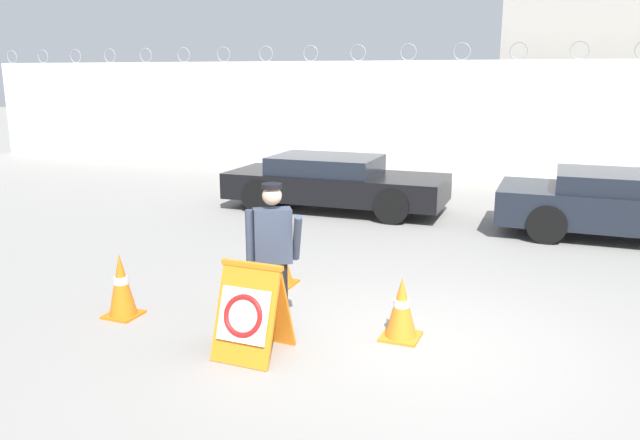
{
  "coord_description": "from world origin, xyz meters",
  "views": [
    {
      "loc": [
        1.45,
        -6.32,
        2.94
      ],
      "look_at": [
        -1.83,
        1.83,
        0.86
      ],
      "focal_mm": 35.0,
      "sensor_mm": 36.0,
      "label": 1
    }
  ],
  "objects_px": {
    "barricade_sign": "(251,310)",
    "traffic_cone_far": "(121,285)",
    "traffic_cone_mid": "(281,262)",
    "parked_car_front_coupe": "(334,182)",
    "parked_car_rear_sedan": "(634,205)",
    "traffic_cone_near": "(402,308)",
    "security_guard": "(273,250)"
  },
  "relations": [
    {
      "from": "security_guard",
      "to": "parked_car_front_coupe",
      "type": "distance_m",
      "value": 6.61
    },
    {
      "from": "barricade_sign",
      "to": "traffic_cone_mid",
      "type": "relative_size",
      "value": 1.52
    },
    {
      "from": "barricade_sign",
      "to": "traffic_cone_far",
      "type": "height_order",
      "value": "barricade_sign"
    },
    {
      "from": "traffic_cone_mid",
      "to": "traffic_cone_far",
      "type": "height_order",
      "value": "traffic_cone_far"
    },
    {
      "from": "traffic_cone_mid",
      "to": "parked_car_front_coupe",
      "type": "bearing_deg",
      "value": 102.04
    },
    {
      "from": "traffic_cone_near",
      "to": "traffic_cone_mid",
      "type": "xyz_separation_m",
      "value": [
        -2.06,
        1.16,
        -0.03
      ]
    },
    {
      "from": "parked_car_front_coupe",
      "to": "traffic_cone_near",
      "type": "bearing_deg",
      "value": -64.35
    },
    {
      "from": "security_guard",
      "to": "traffic_cone_mid",
      "type": "xyz_separation_m",
      "value": [
        -0.62,
        1.47,
        -0.63
      ]
    },
    {
      "from": "barricade_sign",
      "to": "parked_car_rear_sedan",
      "type": "xyz_separation_m",
      "value": [
        4.13,
        6.79,
        0.12
      ]
    },
    {
      "from": "traffic_cone_far",
      "to": "parked_car_front_coupe",
      "type": "relative_size",
      "value": 0.17
    },
    {
      "from": "traffic_cone_near",
      "to": "traffic_cone_far",
      "type": "relative_size",
      "value": 0.9
    },
    {
      "from": "traffic_cone_mid",
      "to": "parked_car_front_coupe",
      "type": "height_order",
      "value": "parked_car_front_coupe"
    },
    {
      "from": "traffic_cone_far",
      "to": "barricade_sign",
      "type": "bearing_deg",
      "value": -10.61
    },
    {
      "from": "traffic_cone_near",
      "to": "traffic_cone_far",
      "type": "xyz_separation_m",
      "value": [
        -3.36,
        -0.65,
        0.04
      ]
    },
    {
      "from": "barricade_sign",
      "to": "traffic_cone_near",
      "type": "height_order",
      "value": "barricade_sign"
    },
    {
      "from": "parked_car_rear_sedan",
      "to": "traffic_cone_mid",
      "type": "bearing_deg",
      "value": -137.28
    },
    {
      "from": "traffic_cone_near",
      "to": "security_guard",
      "type": "bearing_deg",
      "value": -167.84
    },
    {
      "from": "security_guard",
      "to": "traffic_cone_far",
      "type": "relative_size",
      "value": 2.15
    },
    {
      "from": "traffic_cone_near",
      "to": "parked_car_front_coupe",
      "type": "bearing_deg",
      "value": 117.08
    },
    {
      "from": "traffic_cone_far",
      "to": "parked_car_front_coupe",
      "type": "distance_m",
      "value": 6.73
    },
    {
      "from": "barricade_sign",
      "to": "parked_car_front_coupe",
      "type": "bearing_deg",
      "value": 104.56
    },
    {
      "from": "security_guard",
      "to": "parked_car_front_coupe",
      "type": "bearing_deg",
      "value": 71.85
    },
    {
      "from": "traffic_cone_near",
      "to": "traffic_cone_far",
      "type": "bearing_deg",
      "value": -169.1
    },
    {
      "from": "barricade_sign",
      "to": "security_guard",
      "type": "relative_size",
      "value": 0.59
    },
    {
      "from": "security_guard",
      "to": "traffic_cone_near",
      "type": "height_order",
      "value": "security_guard"
    },
    {
      "from": "security_guard",
      "to": "parked_car_front_coupe",
      "type": "relative_size",
      "value": 0.36
    },
    {
      "from": "parked_car_front_coupe",
      "to": "parked_car_rear_sedan",
      "type": "xyz_separation_m",
      "value": [
        5.87,
        -0.3,
        0.01
      ]
    },
    {
      "from": "traffic_cone_near",
      "to": "parked_car_rear_sedan",
      "type": "distance_m",
      "value": 6.4
    },
    {
      "from": "parked_car_rear_sedan",
      "to": "traffic_cone_near",
      "type": "bearing_deg",
      "value": -116.57
    },
    {
      "from": "traffic_cone_mid",
      "to": "traffic_cone_far",
      "type": "bearing_deg",
      "value": -125.66
    },
    {
      "from": "traffic_cone_mid",
      "to": "parked_car_rear_sedan",
      "type": "relative_size",
      "value": 0.14
    },
    {
      "from": "traffic_cone_near",
      "to": "parked_car_rear_sedan",
      "type": "xyz_separation_m",
      "value": [
        2.76,
        5.77,
        0.27
      ]
    }
  ]
}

